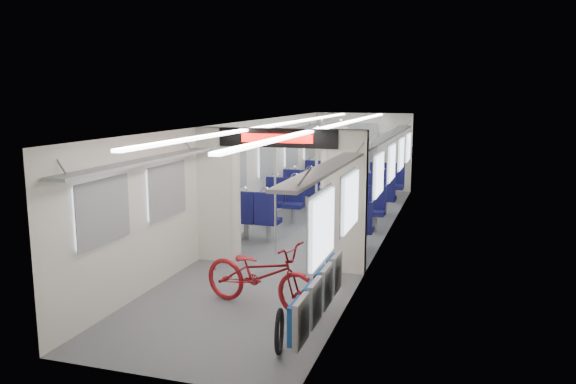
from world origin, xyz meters
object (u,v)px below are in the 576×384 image
object	(u,v)px
flip_bench	(319,294)
stanchion_near_left	(275,192)
bike_hoop_b	(298,320)
seat_bay_near_left	(271,205)
seat_bay_far_right	(381,186)
stanchion_far_left	(322,168)
seat_bay_far_left	(312,182)
bicycle	(261,274)
stanchion_far_right	(340,170)
stanchion_near_right	(316,191)
bike_hoop_c	(316,294)
seat_bay_near_right	(357,214)
bike_hoop_a	(279,333)

from	to	relation	value
flip_bench	stanchion_near_left	distance (m)	3.65
bike_hoop_b	seat_bay_near_left	size ratio (longest dim) A/B	0.21
seat_bay_near_left	seat_bay_far_right	distance (m)	3.68
stanchion_far_left	seat_bay_far_left	bearing A→B (deg)	112.73
seat_bay_near_left	bicycle	bearing A→B (deg)	-72.78
bike_hoop_b	stanchion_far_right	world-z (taller)	stanchion_far_right
bicycle	seat_bay_far_left	world-z (taller)	seat_bay_far_left
flip_bench	stanchion_far_right	bearing A→B (deg)	99.98
seat_bay_far_left	stanchion_far_left	xyz separation A→B (m)	(0.67, -1.60, 0.60)
flip_bench	stanchion_near_right	xyz separation A→B (m)	(-0.94, 3.52, 0.57)
seat_bay_far_left	seat_bay_far_right	bearing A→B (deg)	-4.29
seat_bay_near_left	seat_bay_far_left	size ratio (longest dim) A/B	0.99
bike_hoop_c	seat_bay_far_left	xyz separation A→B (m)	(-2.01, 7.30, 0.34)
bike_hoop_b	stanchion_near_left	bearing A→B (deg)	113.02
bicycle	seat_bay_far_left	xyz separation A→B (m)	(-1.29, 7.48, 0.08)
stanchion_near_right	stanchion_far_left	xyz separation A→B (m)	(-0.68, 3.15, 0.00)
bike_hoop_c	seat_bay_near_right	distance (m)	3.80
seat_bay_far_right	stanchion_near_right	world-z (taller)	stanchion_near_right
bike_hoop_a	flip_bench	bearing A→B (deg)	51.10
bike_hoop_c	stanchion_far_left	size ratio (longest dim) A/B	0.20
bicycle	stanchion_near_right	bearing A→B (deg)	12.42
bike_hoop_b	seat_bay_near_right	distance (m)	4.69
seat_bay_near_left	bike_hoop_b	bearing A→B (deg)	-67.55
bike_hoop_a	stanchion_far_right	world-z (taller)	stanchion_far_right
bike_hoop_b	stanchion_far_right	size ratio (longest dim) A/B	0.19
seat_bay_far_left	stanchion_far_left	size ratio (longest dim) A/B	0.92
seat_bay_near_right	seat_bay_far_left	size ratio (longest dim) A/B	0.91
seat_bay_near_right	stanchion_far_right	distance (m)	1.85
bike_hoop_c	stanchion_far_left	bearing A→B (deg)	103.18
bicycle	bike_hoop_c	world-z (taller)	bicycle
bicycle	bike_hoop_c	size ratio (longest dim) A/B	3.80
stanchion_near_left	flip_bench	bearing A→B (deg)	-63.49
stanchion_far_right	stanchion_near_right	bearing A→B (deg)	-86.45
stanchion_near_left	stanchion_far_right	distance (m)	3.15
seat_bay_far_right	stanchion_far_left	distance (m)	1.98
bicycle	bike_hoop_c	bearing A→B (deg)	-62.96
flip_bench	stanchion_near_left	bearing A→B (deg)	116.51
flip_bench	bike_hoop_c	distance (m)	1.08
bike_hoop_c	seat_bay_far_left	distance (m)	7.58
bike_hoop_c	stanchion_far_right	bearing A→B (deg)	98.82
bike_hoop_b	bike_hoop_c	bearing A→B (deg)	90.67
seat_bay_far_left	seat_bay_far_right	size ratio (longest dim) A/B	0.96
bike_hoop_b	stanchion_near_right	xyz separation A→B (m)	(-0.67, 3.44, 0.96)
seat_bay_far_left	stanchion_near_right	world-z (taller)	stanchion_near_right
bike_hoop_a	stanchion_near_left	size ratio (longest dim) A/B	0.22
seat_bay_far_left	seat_bay_far_right	distance (m)	1.88
bicycle	flip_bench	distance (m)	1.28
bicycle	stanchion_far_left	world-z (taller)	stanchion_far_left
bicycle	stanchion_near_left	world-z (taller)	stanchion_near_left
bicycle	seat_bay_far_right	distance (m)	7.36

